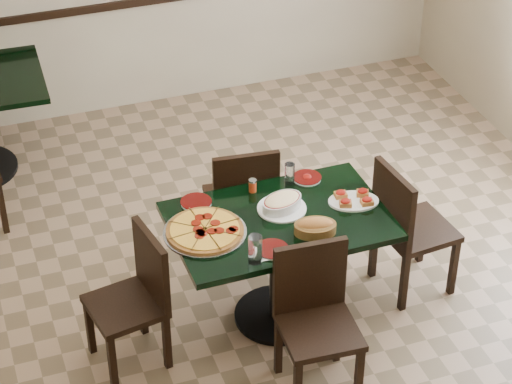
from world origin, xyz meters
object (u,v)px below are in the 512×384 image
object	(u,v)px
chair_near	(315,312)
chair_left	(137,293)
chair_right	(406,224)
bruschetta_platter	(354,199)
pepperoni_pizza	(205,231)
chair_far	(243,199)
lasagna_casserole	(282,203)
bread_basket	(315,227)
main_table	(279,244)

from	to	relation	value
chair_near	chair_left	xyz separation A→B (m)	(-0.87, 0.50, -0.02)
chair_right	bruschetta_platter	distance (m)	0.45
pepperoni_pizza	chair_right	bearing A→B (deg)	-0.27
chair_far	lasagna_casserole	world-z (taller)	chair_far
chair_left	bread_basket	bearing A→B (deg)	71.26
main_table	bread_basket	xyz separation A→B (m)	(0.14, -0.19, 0.22)
lasagna_casserole	main_table	bearing A→B (deg)	-139.79
lasagna_casserole	bruschetta_platter	bearing A→B (deg)	-29.99
chair_far	bruschetta_platter	distance (m)	0.81
chair_near	chair_right	world-z (taller)	chair_right
lasagna_casserole	bruschetta_platter	xyz separation A→B (m)	(0.42, -0.07, -0.02)
main_table	chair_near	distance (m)	0.55
lasagna_casserole	pepperoni_pizza	bearing A→B (deg)	168.22
chair_far	chair_near	xyz separation A→B (m)	(0.03, -1.14, -0.00)
chair_right	chair_left	bearing A→B (deg)	85.78
bruschetta_platter	chair_far	bearing A→B (deg)	144.04
chair_left	pepperoni_pizza	world-z (taller)	chair_left
lasagna_casserole	bread_basket	world-z (taller)	bread_basket
chair_far	bruschetta_platter	size ratio (longest dim) A/B	2.60
chair_left	bruschetta_platter	distance (m)	1.37
main_table	chair_right	world-z (taller)	chair_right
chair_right	chair_near	bearing A→B (deg)	117.91
chair_right	bruschetta_platter	bearing A→B (deg)	83.98
chair_right	chair_left	xyz separation A→B (m)	(-1.70, -0.04, -0.04)
chair_near	bread_basket	size ratio (longest dim) A/B	3.27
chair_far	chair_right	size ratio (longest dim) A/B	0.99
pepperoni_pizza	bruschetta_platter	world-z (taller)	bruschetta_platter
chair_far	chair_left	xyz separation A→B (m)	(-0.85, -0.64, -0.03)
chair_right	chair_left	distance (m)	1.70
chair_right	pepperoni_pizza	world-z (taller)	chair_right
chair_right	bruschetta_platter	size ratio (longest dim) A/B	2.64
bruschetta_platter	bread_basket	bearing A→B (deg)	-134.16
main_table	lasagna_casserole	bearing A→B (deg)	59.50
main_table	bruschetta_platter	xyz separation A→B (m)	(0.47, 0.00, 0.21)
main_table	pepperoni_pizza	bearing A→B (deg)	178.17
bread_basket	bruschetta_platter	world-z (taller)	bread_basket
chair_right	bread_basket	size ratio (longest dim) A/B	3.34
pepperoni_pizza	bruschetta_platter	bearing A→B (deg)	-0.24
chair_near	chair_left	bearing A→B (deg)	153.61
chair_near	chair_right	size ratio (longest dim) A/B	0.98
chair_far	chair_right	distance (m)	1.04
main_table	bread_basket	size ratio (longest dim) A/B	4.64
chair_right	bread_basket	distance (m)	0.77
chair_left	pepperoni_pizza	xyz separation A→B (m)	(0.42, 0.05, 0.30)
chair_far	pepperoni_pizza	xyz separation A→B (m)	(-0.42, -0.59, 0.27)
chair_left	bruschetta_platter	bearing A→B (deg)	81.80
chair_far	chair_left	bearing A→B (deg)	42.90
main_table	chair_left	distance (m)	0.87
main_table	lasagna_casserole	size ratio (longest dim) A/B	4.16
main_table	chair_far	size ratio (longest dim) A/B	1.41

